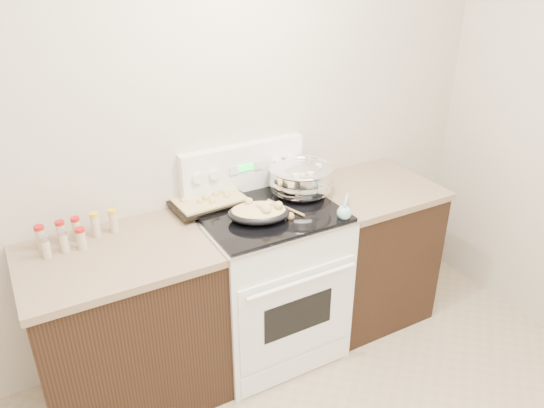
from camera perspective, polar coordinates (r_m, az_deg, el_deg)
room_shell at (r=1.34m, az=15.54°, el=0.41°), size 4.10×3.60×2.75m
counter_left at (r=2.93m, az=-15.29°, el=-12.58°), size 0.93×0.67×0.92m
counter_right at (r=3.50m, az=10.05°, el=-4.86°), size 0.73×0.67×0.92m
kitchen_range at (r=3.13m, az=-0.49°, el=-7.95°), size 0.78×0.73×1.22m
mixing_bowl at (r=3.05m, az=3.14°, el=2.60°), size 0.42×0.42×0.22m
roasting_pan at (r=2.77m, az=-1.39°, el=-0.86°), size 0.39×0.34×0.11m
baking_sheet at (r=2.98m, az=-6.81°, el=0.46°), size 0.43×0.32×0.06m
wooden_spoon at (r=2.84m, az=1.79°, el=-0.95°), size 0.10×0.26×0.04m
blue_ladle at (r=2.83m, az=7.80°, el=-0.77°), size 0.20×0.23×0.10m
spice_jars at (r=2.77m, az=-20.60°, el=-2.95°), size 0.39×0.14×0.13m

